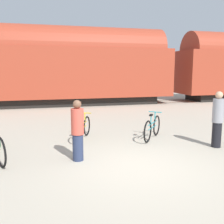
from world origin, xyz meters
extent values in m
plane|color=#B2A893|center=(0.00, 0.00, 0.00)|extent=(80.00, 80.00, 0.00)
cube|color=black|center=(0.00, 11.88, 0.28)|extent=(10.73, 2.20, 0.55)
cube|color=#9E3823|center=(0.00, 11.88, 2.14)|extent=(12.78, 2.93, 3.19)
cylinder|color=#9E3823|center=(0.00, 11.88, 3.74)|extent=(11.76, 2.79, 2.79)
cube|color=#4C4238|center=(0.00, 11.16, 0.01)|extent=(53.09, 0.07, 0.01)
cube|color=#4C4238|center=(0.00, 12.60, 0.01)|extent=(53.09, 0.07, 0.01)
torus|color=black|center=(1.68, 2.72, 0.36)|extent=(0.51, 0.59, 0.73)
torus|color=black|center=(1.02, 1.93, 0.36)|extent=(0.51, 0.59, 0.73)
cylinder|color=teal|center=(1.35, 2.32, 0.55)|extent=(0.62, 0.72, 0.04)
cylinder|color=teal|center=(1.35, 2.32, 0.40)|extent=(0.56, 0.65, 0.04)
cylinder|color=teal|center=(1.23, 2.19, 0.70)|extent=(0.04, 0.04, 0.30)
cube|color=black|center=(1.23, 2.19, 0.85)|extent=(0.19, 0.20, 0.05)
cylinder|color=teal|center=(1.53, 2.54, 0.72)|extent=(0.04, 0.04, 0.34)
cylinder|color=teal|center=(1.53, 2.54, 0.89)|extent=(0.37, 0.32, 0.03)
torus|color=black|center=(-0.74, 3.35, 0.35)|extent=(0.35, 0.65, 0.70)
torus|color=black|center=(-1.17, 2.45, 0.35)|extent=(0.35, 0.65, 0.70)
cylinder|color=gold|center=(-0.95, 2.90, 0.53)|extent=(0.42, 0.81, 0.04)
cylinder|color=gold|center=(-0.95, 2.90, 0.38)|extent=(0.38, 0.74, 0.04)
cylinder|color=gold|center=(-1.03, 2.74, 0.68)|extent=(0.04, 0.04, 0.29)
cube|color=black|center=(-1.03, 2.74, 0.82)|extent=(0.16, 0.21, 0.05)
cylinder|color=gold|center=(-0.83, 3.14, 0.69)|extent=(0.04, 0.04, 0.33)
cylinder|color=gold|center=(-0.83, 3.14, 0.86)|extent=(0.43, 0.23, 0.03)
torus|color=black|center=(-3.24, 0.78, 0.38)|extent=(0.36, 0.71, 0.76)
cylinder|color=#283351|center=(-1.38, 0.81, 0.35)|extent=(0.28, 0.28, 0.70)
cylinder|color=#CC4C3D|center=(-1.38, 0.81, 1.03)|extent=(0.33, 0.33, 0.67)
sphere|color=brown|center=(-1.38, 0.81, 1.48)|extent=(0.22, 0.22, 0.22)
cylinder|color=black|center=(2.86, 0.94, 0.38)|extent=(0.28, 0.28, 0.77)
cylinder|color=gray|center=(2.86, 0.94, 1.13)|extent=(0.33, 0.33, 0.72)
sphere|color=tan|center=(2.86, 0.94, 1.59)|extent=(0.22, 0.22, 0.22)
camera|label=1|loc=(-2.18, -5.75, 2.34)|focal=42.00mm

